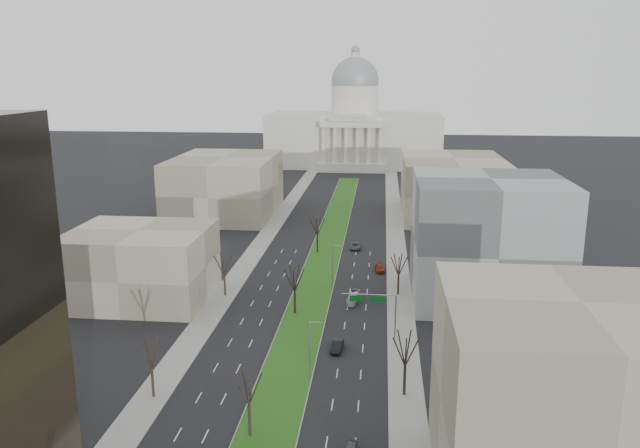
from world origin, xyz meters
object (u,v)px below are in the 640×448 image
Objects in this scene: car_black at (337,346)px; box_van at (353,298)px; car_grey_far at (355,246)px; car_red at (380,268)px.

box_van is (1.57, 21.72, 0.12)m from car_black.
car_black is 0.73× the size of box_van.
car_grey_far is 0.85× the size of box_van.
car_red is at bearing -70.96° from car_grey_far.
car_red is at bearing 85.01° from car_black.
car_grey_far is at bearing 100.55° from box_van.
car_black reaches higher than car_grey_far.
car_red is (6.59, 41.66, -0.05)m from car_black.
car_grey_far reaches higher than car_red.
car_black is 0.94× the size of car_red.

